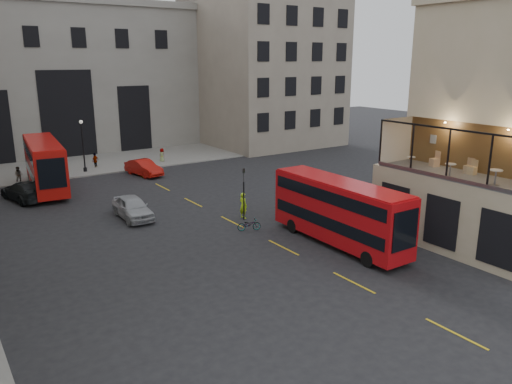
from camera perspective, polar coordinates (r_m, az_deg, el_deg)
ground at (r=28.10m, az=14.00°, el=-9.05°), size 140.00×140.00×0.00m
host_building_main at (r=34.10m, az=26.23°, el=7.68°), size 7.26×11.40×15.10m
host_frontage at (r=32.25m, az=22.02°, el=-2.30°), size 3.00×11.00×4.50m
cafe_floor at (r=31.69m, az=22.43°, el=1.67°), size 3.00×10.00×0.10m
gateway at (r=66.38m, az=-22.15°, el=12.36°), size 35.00×10.60×18.00m
building_right at (r=69.15m, az=0.62°, el=14.33°), size 16.60×18.60×20.00m
pavement_far at (r=57.50m, az=-20.01°, el=2.90°), size 40.00×12.00×0.12m
traffic_light_near at (r=35.34m, az=-1.41°, el=0.57°), size 0.16×0.20×3.80m
street_lamp_b at (r=53.27m, az=-19.12°, el=4.64°), size 0.36×0.36×5.33m
bus_near at (r=31.08m, az=9.48°, el=-1.96°), size 2.45×10.19×4.06m
bus_far at (r=47.31m, az=-23.01°, el=3.11°), size 3.66×11.13×4.36m
car_a at (r=37.19m, az=-13.93°, el=-1.72°), size 2.06×4.83×1.63m
car_b at (r=50.66m, az=-12.71°, el=2.73°), size 2.50×4.92×1.55m
car_c at (r=44.80m, az=-24.93°, el=0.11°), size 3.38×5.82×1.58m
bicycle at (r=33.67m, az=-0.80°, el=-3.74°), size 1.67×1.11×0.83m
cyclist at (r=36.08m, az=-1.47°, el=-1.55°), size 0.55×0.75×1.91m
pedestrian_a at (r=51.28m, az=-25.49°, el=1.77°), size 0.92×0.82×1.56m
pedestrian_b at (r=52.38m, az=-21.67°, el=2.51°), size 1.22×1.22×1.70m
pedestrian_c at (r=55.27m, az=-17.90°, el=3.42°), size 1.00×0.86×1.62m
pedestrian_d at (r=56.76m, az=-10.70°, el=4.15°), size 0.76×0.90×1.57m
cafe_table_near at (r=29.86m, az=25.71°, el=1.77°), size 0.68×0.68×0.85m
cafe_table_mid at (r=30.98m, az=21.32°, el=2.57°), size 0.62×0.62×0.78m
cafe_table_far at (r=33.01m, az=17.29°, el=3.50°), size 0.53×0.53×0.66m
cafe_chair_b at (r=32.26m, az=23.14°, el=2.43°), size 0.49×0.49×0.93m
cafe_chair_c at (r=32.11m, az=23.47°, el=2.31°), size 0.44×0.44×0.88m
cafe_chair_d at (r=33.64m, az=19.74°, el=3.26°), size 0.59×0.59×0.98m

